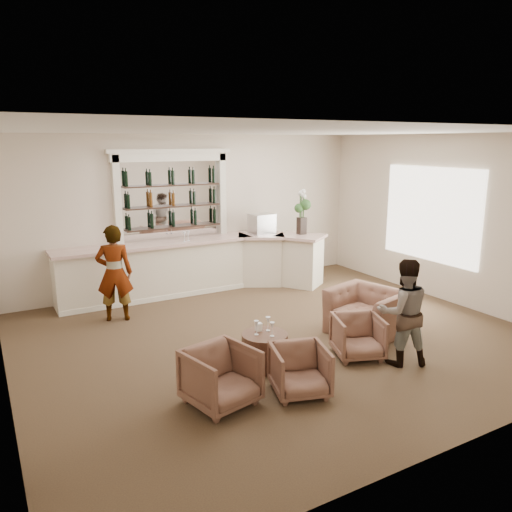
{
  "coord_description": "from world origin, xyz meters",
  "views": [
    {
      "loc": [
        -4.11,
        -6.54,
        3.15
      ],
      "look_at": [
        0.09,
        0.9,
        1.18
      ],
      "focal_mm": 35.0,
      "sensor_mm": 36.0,
      "label": 1
    }
  ],
  "objects_px": {
    "armchair_right": "(358,337)",
    "espresso_machine": "(262,224)",
    "sommelier": "(114,273)",
    "flower_vase": "(302,209)",
    "armchair_far": "(367,312)",
    "bar_counter": "(197,266)",
    "cocktail_table": "(265,350)",
    "armchair_left": "(221,377)",
    "guest": "(403,312)",
    "armchair_center": "(300,370)"
  },
  "relations": [
    {
      "from": "armchair_right",
      "to": "espresso_machine",
      "type": "bearing_deg",
      "value": 100.66
    },
    {
      "from": "sommelier",
      "to": "flower_vase",
      "type": "relative_size",
      "value": 1.76
    },
    {
      "from": "armchair_far",
      "to": "bar_counter",
      "type": "bearing_deg",
      "value": -172.12
    },
    {
      "from": "cocktail_table",
      "to": "armchair_left",
      "type": "height_order",
      "value": "armchair_left"
    },
    {
      "from": "cocktail_table",
      "to": "sommelier",
      "type": "xyz_separation_m",
      "value": [
        -1.34,
        2.99,
        0.62
      ]
    },
    {
      "from": "sommelier",
      "to": "bar_counter",
      "type": "bearing_deg",
      "value": -137.79
    },
    {
      "from": "cocktail_table",
      "to": "flower_vase",
      "type": "xyz_separation_m",
      "value": [
        2.89,
        3.32,
        1.45
      ]
    },
    {
      "from": "armchair_right",
      "to": "espresso_machine",
      "type": "xyz_separation_m",
      "value": [
        0.77,
        4.19,
        1.04
      ]
    },
    {
      "from": "espresso_machine",
      "to": "flower_vase",
      "type": "bearing_deg",
      "value": -36.35
    },
    {
      "from": "guest",
      "to": "armchair_far",
      "type": "relative_size",
      "value": 1.35
    },
    {
      "from": "sommelier",
      "to": "armchair_center",
      "type": "height_order",
      "value": "sommelier"
    },
    {
      "from": "armchair_left",
      "to": "bar_counter",
      "type": "bearing_deg",
      "value": 57.67
    },
    {
      "from": "armchair_left",
      "to": "armchair_center",
      "type": "distance_m",
      "value": 1.02
    },
    {
      "from": "cocktail_table",
      "to": "flower_vase",
      "type": "relative_size",
      "value": 0.67
    },
    {
      "from": "cocktail_table",
      "to": "armchair_far",
      "type": "xyz_separation_m",
      "value": [
        2.14,
        0.28,
        0.12
      ]
    },
    {
      "from": "guest",
      "to": "armchair_center",
      "type": "bearing_deg",
      "value": 24.43
    },
    {
      "from": "cocktail_table",
      "to": "armchair_right",
      "type": "relative_size",
      "value": 0.94
    },
    {
      "from": "bar_counter",
      "to": "guest",
      "type": "relative_size",
      "value": 3.68
    },
    {
      "from": "bar_counter",
      "to": "cocktail_table",
      "type": "height_order",
      "value": "bar_counter"
    },
    {
      "from": "sommelier",
      "to": "espresso_machine",
      "type": "distance_m",
      "value": 3.62
    },
    {
      "from": "armchair_far",
      "to": "guest",
      "type": "bearing_deg",
      "value": -33.22
    },
    {
      "from": "cocktail_table",
      "to": "flower_vase",
      "type": "bearing_deg",
      "value": 48.9
    },
    {
      "from": "armchair_right",
      "to": "bar_counter",
      "type": "bearing_deg",
      "value": 121.7
    },
    {
      "from": "armchair_center",
      "to": "armchair_right",
      "type": "xyz_separation_m",
      "value": [
        1.39,
        0.5,
        0.0
      ]
    },
    {
      "from": "armchair_left",
      "to": "armchair_right",
      "type": "relative_size",
      "value": 1.13
    },
    {
      "from": "armchair_far",
      "to": "espresso_machine",
      "type": "relative_size",
      "value": 2.28
    },
    {
      "from": "guest",
      "to": "armchair_right",
      "type": "bearing_deg",
      "value": -26.44
    },
    {
      "from": "armchair_far",
      "to": "flower_vase",
      "type": "relative_size",
      "value": 1.16
    },
    {
      "from": "cocktail_table",
      "to": "armchair_center",
      "type": "relative_size",
      "value": 0.94
    },
    {
      "from": "sommelier",
      "to": "armchair_center",
      "type": "xyz_separation_m",
      "value": [
        1.34,
        -3.88,
        -0.55
      ]
    },
    {
      "from": "sommelier",
      "to": "guest",
      "type": "distance_m",
      "value": 4.96
    },
    {
      "from": "armchair_center",
      "to": "espresso_machine",
      "type": "height_order",
      "value": "espresso_machine"
    },
    {
      "from": "armchair_center",
      "to": "cocktail_table",
      "type": "bearing_deg",
      "value": 106.68
    },
    {
      "from": "guest",
      "to": "armchair_center",
      "type": "xyz_separation_m",
      "value": [
        -1.79,
        -0.03,
        -0.46
      ]
    },
    {
      "from": "flower_vase",
      "to": "bar_counter",
      "type": "bearing_deg",
      "value": 167.11
    },
    {
      "from": "espresso_machine",
      "to": "bar_counter",
      "type": "bearing_deg",
      "value": 175.57
    },
    {
      "from": "sommelier",
      "to": "armchair_center",
      "type": "distance_m",
      "value": 4.14
    },
    {
      "from": "cocktail_table",
      "to": "armchair_far",
      "type": "bearing_deg",
      "value": 7.42
    },
    {
      "from": "armchair_center",
      "to": "flower_vase",
      "type": "distance_m",
      "value": 5.29
    },
    {
      "from": "armchair_center",
      "to": "armchair_right",
      "type": "relative_size",
      "value": 1.0
    },
    {
      "from": "sommelier",
      "to": "espresso_machine",
      "type": "relative_size",
      "value": 3.45
    },
    {
      "from": "sommelier",
      "to": "armchair_right",
      "type": "relative_size",
      "value": 2.48
    },
    {
      "from": "sommelier",
      "to": "guest",
      "type": "bearing_deg",
      "value": 147.4
    },
    {
      "from": "cocktail_table",
      "to": "guest",
      "type": "distance_m",
      "value": 2.05
    },
    {
      "from": "armchair_center",
      "to": "armchair_far",
      "type": "height_order",
      "value": "armchair_far"
    },
    {
      "from": "armchair_right",
      "to": "armchair_left",
      "type": "bearing_deg",
      "value": -152.96
    },
    {
      "from": "bar_counter",
      "to": "armchair_center",
      "type": "xyz_separation_m",
      "value": [
        -0.59,
        -4.73,
        -0.26
      ]
    },
    {
      "from": "armchair_right",
      "to": "cocktail_table",
      "type": "bearing_deg",
      "value": -174.51
    },
    {
      "from": "cocktail_table",
      "to": "espresso_machine",
      "type": "distance_m",
      "value": 4.51
    },
    {
      "from": "flower_vase",
      "to": "cocktail_table",
      "type": "bearing_deg",
      "value": -131.1
    }
  ]
}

